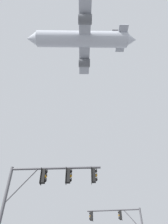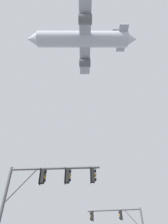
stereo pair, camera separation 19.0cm
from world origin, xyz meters
name	(u,v)px [view 1 (the left image)]	position (x,y,z in m)	size (l,w,h in m)	color
signal_pole_near	(43,189)	(-2.97, 8.45, 5.09)	(6.05, 0.53, 6.58)	#4C4C51
airplane	(82,39)	(-2.06, 23.63, 46.94)	(28.11, 21.72, 7.66)	#B7BCC6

